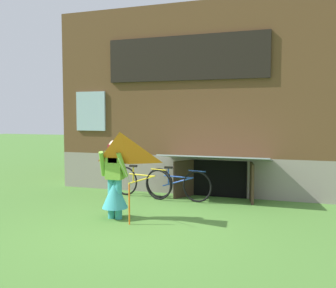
{
  "coord_description": "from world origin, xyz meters",
  "views": [
    {
      "loc": [
        2.63,
        -6.4,
        2.06
      ],
      "look_at": [
        0.07,
        1.32,
        1.46
      ],
      "focal_mm": 39.91,
      "sensor_mm": 36.0,
      "label": 1
    }
  ],
  "objects_px": {
    "kite": "(120,156)",
    "bicycle_blue": "(178,184)",
    "bicycle_yellow": "(141,182)",
    "person": "(115,186)"
  },
  "relations": [
    {
      "from": "bicycle_yellow",
      "to": "kite",
      "type": "bearing_deg",
      "value": -62.4
    },
    {
      "from": "person",
      "to": "bicycle_blue",
      "type": "distance_m",
      "value": 2.16
    },
    {
      "from": "person",
      "to": "bicycle_yellow",
      "type": "relative_size",
      "value": 0.91
    },
    {
      "from": "bicycle_blue",
      "to": "person",
      "type": "bearing_deg",
      "value": -99.44
    },
    {
      "from": "kite",
      "to": "person",
      "type": "bearing_deg",
      "value": 125.54
    },
    {
      "from": "bicycle_blue",
      "to": "bicycle_yellow",
      "type": "distance_m",
      "value": 0.96
    },
    {
      "from": "person",
      "to": "kite",
      "type": "bearing_deg",
      "value": -33.58
    },
    {
      "from": "person",
      "to": "kite",
      "type": "xyz_separation_m",
      "value": [
        0.38,
        -0.54,
        0.67
      ]
    },
    {
      "from": "kite",
      "to": "bicycle_blue",
      "type": "relative_size",
      "value": 0.95
    },
    {
      "from": "bicycle_blue",
      "to": "bicycle_yellow",
      "type": "relative_size",
      "value": 1.02
    }
  ]
}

